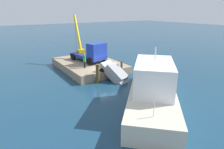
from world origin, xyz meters
name	(u,v)px	position (x,y,z in m)	size (l,w,h in m)	color
ground	(104,76)	(0.00, 0.00, 0.00)	(200.00, 200.00, 0.00)	navy
dock	(89,65)	(-4.17, 0.00, 0.52)	(10.75, 7.38, 1.03)	gray
crane_truck	(91,52)	(-4.07, 0.38, 2.42)	(8.11, 3.77, 6.35)	navy
dock_worker	(85,61)	(-1.73, -1.77, 1.99)	(0.34, 0.34, 1.87)	black
salvaged_car	(117,75)	(2.11, 0.57, 0.67)	(4.51, 3.15, 3.24)	#99999E
moored_yacht	(152,86)	(7.40, 1.23, 0.91)	(13.61, 13.39, 6.69)	beige
piling_near	(98,74)	(1.52, -1.70, 1.12)	(0.42, 0.42, 2.23)	brown
piling_mid	(121,69)	(1.70, 1.58, 1.11)	(0.29, 0.29, 2.22)	brown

